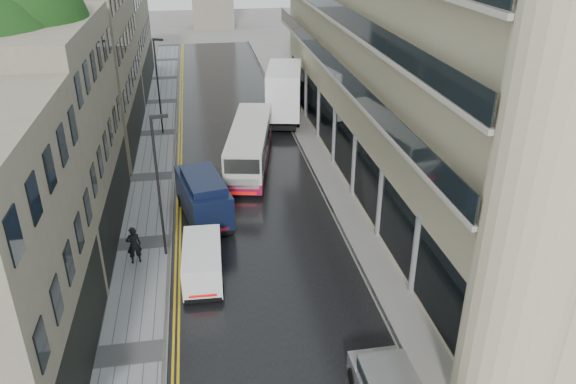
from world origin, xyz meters
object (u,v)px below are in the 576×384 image
object	(u,v)px
tree_far	(51,66)
lamp_post_far	(158,88)
lamp_post_near	(159,189)
navy_van	(193,214)
white_van	(184,282)
white_lorry	(268,99)
cream_bus	(229,163)
pedestrian	(134,245)

from	to	relation	value
tree_far	lamp_post_far	distance (m)	7.65
lamp_post_near	lamp_post_far	distance (m)	17.74
navy_van	lamp_post_far	bearing A→B (deg)	86.61
white_van	tree_far	bearing A→B (deg)	116.08
tree_far	lamp_post_far	xyz separation A→B (m)	(6.72, 2.67, -2.50)
navy_van	lamp_post_far	size ratio (longest dim) A/B	0.74
navy_van	tree_far	bearing A→B (deg)	112.45
white_lorry	lamp_post_far	distance (m)	8.48
white_van	navy_van	distance (m)	5.44
white_van	lamp_post_near	xyz separation A→B (m)	(-0.96, 3.75, 2.79)
tree_far	white_van	xyz separation A→B (m)	(8.44, -18.81, -5.30)
white_lorry	cream_bus	bearing A→B (deg)	-99.62
tree_far	white_van	distance (m)	21.28
white_van	navy_van	xyz separation A→B (m)	(0.47, 5.40, 0.45)
cream_bus	navy_van	distance (m)	6.74
tree_far	lamp_post_near	distance (m)	17.00
cream_bus	tree_far	bearing A→B (deg)	158.65
navy_van	white_lorry	bearing A→B (deg)	58.24
tree_far	white_van	size ratio (longest dim) A/B	3.09
pedestrian	white_lorry	bearing A→B (deg)	-130.72
tree_far	white_van	world-z (taller)	tree_far
navy_van	pedestrian	world-z (taller)	navy_van
cream_bus	lamp_post_near	bearing A→B (deg)	-104.24
cream_bus	white_van	size ratio (longest dim) A/B	2.55
cream_bus	lamp_post_far	size ratio (longest dim) A/B	1.43
white_van	pedestrian	world-z (taller)	pedestrian
white_van	lamp_post_far	xyz separation A→B (m)	(-1.72, 21.47, 2.79)
cream_bus	white_lorry	distance (m)	10.82
navy_van	pedestrian	distance (m)	3.60
white_lorry	lamp_post_near	distance (m)	19.64
navy_van	lamp_post_near	bearing A→B (deg)	-142.18
cream_bus	white_van	world-z (taller)	cream_bus
lamp_post_near	lamp_post_far	bearing A→B (deg)	83.60
white_van	lamp_post_near	size ratio (longest dim) A/B	0.56
navy_van	lamp_post_far	world-z (taller)	lamp_post_far
navy_van	white_van	bearing A→B (deg)	-106.12
cream_bus	white_lorry	xyz separation A→B (m)	(3.86, 10.07, 0.87)
pedestrian	tree_far	bearing A→B (deg)	-83.61
tree_far	navy_van	size ratio (longest dim) A/B	2.32
pedestrian	lamp_post_near	world-z (taller)	lamp_post_near
tree_far	lamp_post_near	bearing A→B (deg)	-63.61
navy_van	cream_bus	bearing A→B (deg)	58.80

